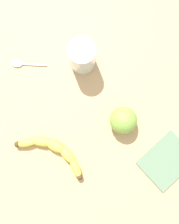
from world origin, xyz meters
The scene contains 6 objects.
wooden_tabletop centered at (0.00, 0.00, 1.50)cm, with size 120.00×120.00×3.00cm, color tan.
banana centered at (-11.43, -5.38, 4.67)cm, with size 15.49×18.77×3.34cm.
smoothie_glass centered at (8.01, 15.72, 8.52)cm, with size 7.96×7.96×11.81cm.
green_apple_fruit centered at (10.89, -6.36, 7.05)cm, with size 8.10×8.10×8.10cm, color #84B747.
teaspoon centered at (-10.27, 23.70, 3.40)cm, with size 10.52×6.64×0.80cm.
folded_napkin centered at (17.88, -22.93, 3.30)cm, with size 14.79×11.82×0.60cm, color slate.
Camera 1 is at (-0.86, -7.92, 87.88)cm, focal length 44.44 mm.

